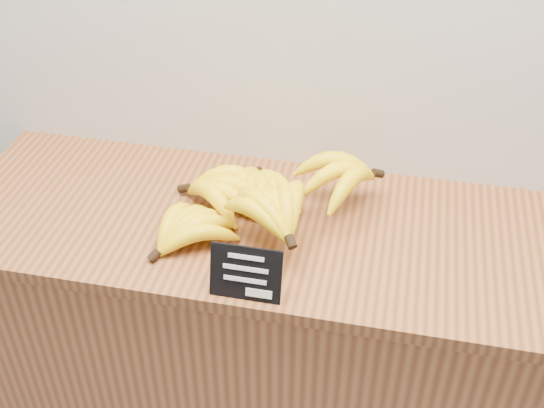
{
  "coord_description": "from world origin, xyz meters",
  "views": [
    {
      "loc": [
        0.15,
        1.58,
        1.89
      ],
      "look_at": [
        -0.09,
        2.7,
        1.02
      ],
      "focal_mm": 45.0,
      "sensor_mm": 36.0,
      "label": 1
    }
  ],
  "objects": [
    {
      "name": "counter",
      "position": [
        -0.09,
        2.75,
        0.45
      ],
      "size": [
        1.4,
        0.5,
        0.9
      ],
      "primitive_type": "cube",
      "color": "#A76136",
      "rests_on": "ground"
    },
    {
      "name": "banana_pile",
      "position": [
        -0.13,
        2.76,
        0.99
      ],
      "size": [
        0.54,
        0.37,
        0.13
      ],
      "color": "yellow",
      "rests_on": "counter_top"
    },
    {
      "name": "chalkboard_sign",
      "position": [
        -0.1,
        2.52,
        0.99
      ],
      "size": [
        0.14,
        0.04,
        0.11
      ],
      "primitive_type": "cube",
      "rotation": [
        -0.27,
        0.0,
        0.0
      ],
      "color": "black",
      "rests_on": "counter_top"
    },
    {
      "name": "counter_top",
      "position": [
        -0.09,
        2.75,
        0.92
      ],
      "size": [
        1.5,
        0.54,
        0.03
      ],
      "primitive_type": "cube",
      "color": "brown",
      "rests_on": "counter"
    }
  ]
}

